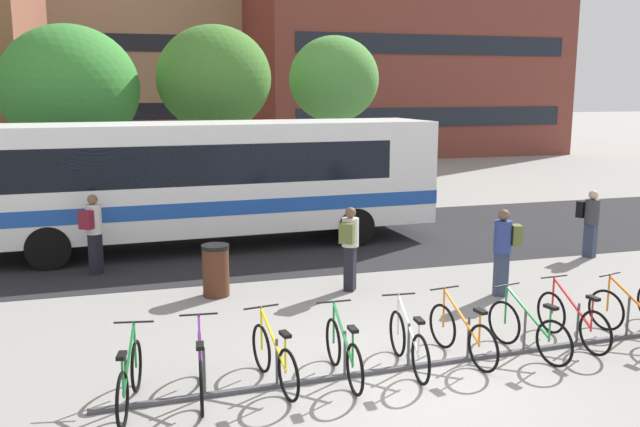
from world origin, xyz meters
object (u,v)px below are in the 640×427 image
at_px(commuter_olive_pack_3, 350,243).
at_px(street_tree_3, 70,89).
at_px(parked_bicycle_yellow_2, 274,359).
at_px(parked_bicycle_orange_5, 462,335).
at_px(parked_bicycle_orange_8, 634,317).
at_px(parked_bicycle_purple_1, 201,370).
at_px(parked_bicycle_red_7, 572,321).
at_px(commuter_black_pack_2, 590,219).
at_px(parked_bicycle_green_3, 344,353).
at_px(trash_bin, 216,270).
at_px(parked_bicycle_white_4, 409,344).
at_px(parked_bicycle_green_6, 528,331).
at_px(commuter_maroon_pack_1, 93,229).
at_px(street_tree_2, 214,79).
at_px(city_bus, 206,179).
at_px(commuter_olive_pack_0, 504,246).
at_px(parked_bicycle_green_0, 130,380).
at_px(street_tree_1, 334,80).

bearing_deg(commuter_olive_pack_3, street_tree_3, 62.14).
distance_m(parked_bicycle_yellow_2, parked_bicycle_orange_5, 2.91).
height_order(parked_bicycle_orange_8, commuter_olive_pack_3, commuter_olive_pack_3).
xyz_separation_m(parked_bicycle_purple_1, parked_bicycle_yellow_2, (1.01, 0.08, 0.00)).
bearing_deg(parked_bicycle_red_7, commuter_black_pack_2, -43.91).
relative_size(parked_bicycle_green_3, commuter_black_pack_2, 1.05).
distance_m(trash_bin, street_tree_3, 11.77).
bearing_deg(parked_bicycle_red_7, commuter_olive_pack_3, 30.05).
height_order(parked_bicycle_purple_1, trash_bin, trash_bin).
bearing_deg(parked_bicycle_white_4, parked_bicycle_green_6, -85.86).
relative_size(parked_bicycle_yellow_2, parked_bicycle_orange_5, 1.00).
distance_m(parked_bicycle_white_4, parked_bicycle_orange_5, 0.93).
height_order(parked_bicycle_red_7, parked_bicycle_orange_8, same).
height_order(parked_bicycle_yellow_2, parked_bicycle_white_4, same).
xyz_separation_m(commuter_maroon_pack_1, commuter_olive_pack_3, (4.97, -2.76, -0.03)).
bearing_deg(commuter_maroon_pack_1, trash_bin, -101.12).
relative_size(parked_bicycle_white_4, street_tree_2, 0.28).
distance_m(parked_bicycle_red_7, street_tree_2, 15.81).
distance_m(parked_bicycle_orange_8, street_tree_3, 18.12).
height_order(parked_bicycle_green_6, trash_bin, trash_bin).
relative_size(city_bus, commuter_olive_pack_0, 7.00).
height_order(parked_bicycle_white_4, street_tree_3, street_tree_3).
distance_m(parked_bicycle_green_0, commuter_olive_pack_0, 7.71).
relative_size(parked_bicycle_purple_1, commuter_black_pack_2, 1.05).
height_order(parked_bicycle_yellow_2, commuter_olive_pack_3, commuter_olive_pack_3).
bearing_deg(street_tree_2, parked_bicycle_green_3, -91.19).
height_order(commuter_olive_pack_0, trash_bin, commuter_olive_pack_0).
distance_m(parked_bicycle_red_7, street_tree_1, 15.99).
xyz_separation_m(parked_bicycle_yellow_2, street_tree_2, (1.29, 15.03, 4.01)).
bearing_deg(commuter_olive_pack_3, parked_bicycle_green_3, -165.44).
relative_size(commuter_olive_pack_0, commuter_black_pack_2, 1.05).
xyz_separation_m(parked_bicycle_red_7, commuter_olive_pack_0, (0.31, 2.57, 0.61)).
relative_size(parked_bicycle_green_0, parked_bicycle_green_6, 1.01).
xyz_separation_m(parked_bicycle_yellow_2, street_tree_3, (-3.41, 15.09, 3.67)).
height_order(parked_bicycle_green_0, parked_bicycle_white_4, same).
distance_m(parked_bicycle_green_6, trash_bin, 6.04).
relative_size(parked_bicycle_purple_1, street_tree_3, 0.28).
bearing_deg(street_tree_3, street_tree_2, -0.74).
distance_m(parked_bicycle_green_0, commuter_maroon_pack_1, 6.85).
xyz_separation_m(parked_bicycle_green_6, street_tree_2, (-2.68, 15.06, 4.01)).
height_order(commuter_olive_pack_0, street_tree_1, street_tree_1).
bearing_deg(commuter_maroon_pack_1, parked_bicycle_red_7, -97.38).
bearing_deg(parked_bicycle_orange_5, parked_bicycle_green_6, -104.62).
distance_m(parked_bicycle_green_0, street_tree_2, 16.01).
bearing_deg(parked_bicycle_orange_8, parked_bicycle_purple_1, 76.33).
relative_size(commuter_olive_pack_3, street_tree_2, 0.28).
relative_size(city_bus, trash_bin, 11.75).
distance_m(parked_bicycle_green_0, street_tree_3, 15.74).
bearing_deg(commuter_black_pack_2, parked_bicycle_yellow_2, -84.75).
bearing_deg(city_bus, commuter_olive_pack_0, -51.57).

